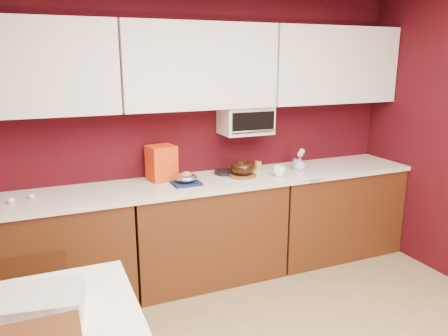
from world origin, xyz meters
TOP-DOWN VIEW (x-y plane):
  - wall_back at (0.00, 2.25)m, footprint 4.00×0.02m
  - base_cabinet_left at (-1.33, 1.94)m, footprint 1.31×0.58m
  - base_cabinet_center at (0.00, 1.94)m, footprint 1.31×0.58m
  - base_cabinet_right at (1.33, 1.94)m, footprint 1.31×0.58m
  - countertop at (0.00, 1.94)m, footprint 4.00×0.62m
  - upper_cabinet_left at (-1.33, 2.08)m, footprint 1.31×0.33m
  - upper_cabinet_center at (0.00, 2.08)m, footprint 1.31×0.33m
  - upper_cabinet_right at (1.33, 2.08)m, footprint 1.31×0.33m
  - toaster_oven at (0.45, 2.10)m, footprint 0.45×0.30m
  - toaster_oven_door at (0.45, 1.94)m, footprint 0.40×0.02m
  - toaster_oven_handle at (0.45, 1.93)m, footprint 0.42×0.02m
  - cake_base at (0.34, 1.93)m, footprint 0.25×0.25m
  - bundt_cake at (0.34, 1.93)m, footprint 0.28×0.28m
  - navy_towel at (-0.19, 1.89)m, footprint 0.23×0.20m
  - foil_ham_nest at (-0.19, 1.89)m, footprint 0.22×0.20m
  - roasted_ham at (-0.19, 1.89)m, footprint 0.12×0.10m
  - pandoro_box at (-0.34, 2.10)m, footprint 0.25×0.24m
  - dark_pan at (0.24, 2.07)m, footprint 0.22×0.22m
  - coffee_mug at (0.65, 1.82)m, footprint 0.14×0.14m
  - blue_jar at (0.93, 1.96)m, footprint 0.10×0.10m
  - flower_vase at (0.94, 1.94)m, footprint 0.10×0.10m
  - flower_pink at (0.94, 1.94)m, footprint 0.05×0.05m
  - flower_blue at (0.97, 1.96)m, footprint 0.06×0.06m
  - china_plate at (0.90, 1.72)m, footprint 0.32×0.32m
  - amber_bottle at (0.56, 2.09)m, footprint 0.04×0.04m
  - paper_cup at (0.57, 2.07)m, footprint 0.06×0.06m
  - egg_left at (-1.51, 1.92)m, footprint 0.06×0.05m
  - egg_right at (-1.37, 1.97)m, footprint 0.06×0.05m
  - newspaper_stack at (-1.33, 0.54)m, footprint 0.40×0.35m

SIDE VIEW (x-z plane):
  - base_cabinet_left at x=-1.33m, z-range 0.00..0.86m
  - base_cabinet_center at x=0.00m, z-range 0.00..0.86m
  - base_cabinet_right at x=1.33m, z-range 0.00..0.86m
  - newspaper_stack at x=-1.33m, z-range 0.75..0.88m
  - countertop at x=0.00m, z-range 0.86..0.90m
  - china_plate at x=0.90m, z-range 0.90..0.91m
  - navy_towel at x=-0.19m, z-range 0.90..0.92m
  - cake_base at x=0.34m, z-range 0.90..0.92m
  - dark_pan at x=0.24m, z-range 0.90..0.93m
  - egg_right at x=-1.37m, z-range 0.90..0.94m
  - egg_left at x=-1.51m, z-range 0.90..0.94m
  - paper_cup at x=0.57m, z-range 0.90..0.98m
  - amber_bottle at x=0.56m, z-range 0.90..0.99m
  - blue_jar at x=0.93m, z-range 0.90..1.00m
  - coffee_mug at x=0.65m, z-range 0.90..1.01m
  - foil_ham_nest at x=-0.19m, z-range 0.92..0.99m
  - flower_vase at x=0.94m, z-range 0.90..1.03m
  - bundt_cake at x=0.34m, z-range 0.94..1.02m
  - roasted_ham at x=-0.19m, z-range 0.95..1.01m
  - flower_pink at x=0.94m, z-range 1.02..1.07m
  - pandoro_box at x=-0.34m, z-range 0.90..1.20m
  - flower_blue at x=0.97m, z-range 1.04..1.10m
  - wall_back at x=0.00m, z-range 0.00..2.50m
  - toaster_oven_handle at x=0.45m, z-range 1.29..1.31m
  - toaster_oven at x=0.45m, z-range 1.25..1.50m
  - toaster_oven_door at x=0.45m, z-range 1.28..1.47m
  - upper_cabinet_left at x=-1.33m, z-range 1.50..2.20m
  - upper_cabinet_center at x=0.00m, z-range 1.50..2.20m
  - upper_cabinet_right at x=1.33m, z-range 1.50..2.20m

